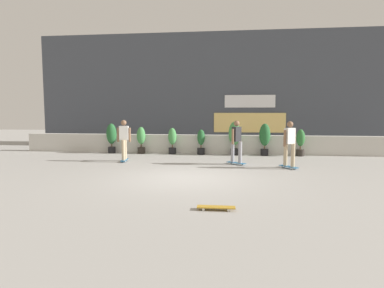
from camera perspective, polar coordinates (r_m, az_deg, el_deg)
ground_plane at (r=10.37m, az=-1.03°, el=-5.78°), size 48.00×48.00×0.00m
planter_wall at (r=16.20m, az=1.96°, el=-0.01°), size 18.00×0.40×0.90m
building_backdrop at (r=20.14m, az=3.03°, el=9.07°), size 20.00×2.08×6.50m
potted_plant_0 at (r=16.74m, az=-13.64°, el=1.34°), size 0.49×0.49×1.45m
potted_plant_1 at (r=16.28m, az=-8.73°, el=0.88°), size 0.41×0.41×1.29m
potted_plant_2 at (r=15.93m, az=-3.40°, el=0.72°), size 0.39×0.39×1.25m
potted_plant_3 at (r=15.75m, az=1.56°, el=0.46°), size 0.36×0.36×1.19m
potted_plant_4 at (r=15.65m, az=7.29°, el=1.45°), size 0.54×0.54×1.56m
potted_plant_5 at (r=15.72m, az=12.37°, el=1.18°), size 0.50×0.50×1.48m
potted_plant_6 at (r=15.97m, az=18.11°, el=0.39°), size 0.38×0.38×1.23m
skater_far_right at (r=12.85m, az=7.63°, el=0.64°), size 0.76×0.64×1.70m
skater_foreground at (r=12.37m, az=16.38°, el=0.27°), size 0.63×0.76×1.70m
skater_by_wall_left at (r=13.78m, az=-11.58°, el=0.92°), size 0.56×0.82×1.70m
skateboard_near_camera at (r=7.07m, az=4.16°, el=-10.76°), size 0.80×0.21×0.08m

